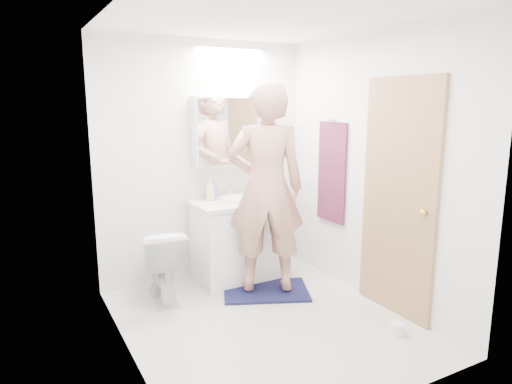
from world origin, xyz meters
TOP-DOWN VIEW (x-y plane):
  - floor at (0.00, 0.00)m, footprint 2.50×2.50m
  - ceiling at (0.00, 0.00)m, footprint 2.50×2.50m
  - wall_back at (0.00, 1.25)m, footprint 2.50×0.00m
  - wall_front at (0.00, -1.25)m, footprint 2.50×0.00m
  - wall_left at (-1.10, 0.00)m, footprint 0.00×2.50m
  - wall_right at (1.10, 0.00)m, footprint 0.00×2.50m
  - vanity_cabinet at (0.26, 0.96)m, footprint 0.90×0.55m
  - countertop at (0.26, 0.96)m, footprint 0.95×0.58m
  - sink_basin at (0.26, 0.99)m, footprint 0.36×0.36m
  - faucet at (0.26, 1.19)m, footprint 0.02×0.02m
  - medicine_cabinet at (0.30, 1.18)m, footprint 0.88×0.14m
  - mirror_panel at (0.30, 1.10)m, footprint 0.84×0.01m
  - toilet at (-0.60, 0.85)m, footprint 0.47×0.71m
  - bath_rug at (0.30, 0.52)m, footprint 0.95×0.83m
  - person at (0.30, 0.52)m, footprint 0.83×0.71m
  - door at (1.08, -0.35)m, footprint 0.04×0.80m
  - door_knob at (1.04, -0.65)m, footprint 0.06×0.06m
  - towel at (1.08, 0.55)m, footprint 0.02×0.42m
  - towel_hook at (1.07, 0.55)m, footprint 0.07×0.02m
  - soap_bottle_a at (-0.00, 1.11)m, footprint 0.12×0.12m
  - soap_bottle_b at (0.04, 1.15)m, footprint 0.10×0.10m
  - toothbrush_cup at (0.52, 1.12)m, footprint 0.12×0.12m
  - toilet_paper_roll at (0.79, -0.69)m, footprint 0.11×0.11m

SIDE VIEW (x-z plane):
  - floor at x=0.00m, z-range 0.00..0.00m
  - bath_rug at x=0.30m, z-range 0.00..0.02m
  - toilet_paper_roll at x=0.79m, z-range 0.00..0.10m
  - toilet at x=-0.60m, z-range 0.00..0.68m
  - vanity_cabinet at x=0.26m, z-range 0.00..0.78m
  - countertop at x=0.26m, z-range 0.78..0.82m
  - sink_basin at x=0.26m, z-range 0.82..0.85m
  - toothbrush_cup at x=0.52m, z-range 0.82..0.91m
  - faucet at x=0.26m, z-range 0.82..0.98m
  - soap_bottle_b at x=0.04m, z-range 0.82..1.01m
  - soap_bottle_a at x=0.00m, z-range 0.82..1.06m
  - door_knob at x=1.04m, z-range 0.92..0.98m
  - door at x=1.08m, z-range 0.00..2.00m
  - person at x=0.30m, z-range 0.05..1.98m
  - towel at x=1.08m, z-range 0.60..1.60m
  - wall_back at x=0.00m, z-range -0.05..2.45m
  - wall_front at x=0.00m, z-range -0.05..2.45m
  - wall_left at x=-1.10m, z-range -0.05..2.45m
  - wall_right at x=1.10m, z-range -0.05..2.45m
  - medicine_cabinet at x=0.30m, z-range 1.15..1.85m
  - mirror_panel at x=0.30m, z-range 1.17..1.83m
  - towel_hook at x=1.07m, z-range 1.61..1.63m
  - ceiling at x=0.00m, z-range 2.40..2.40m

